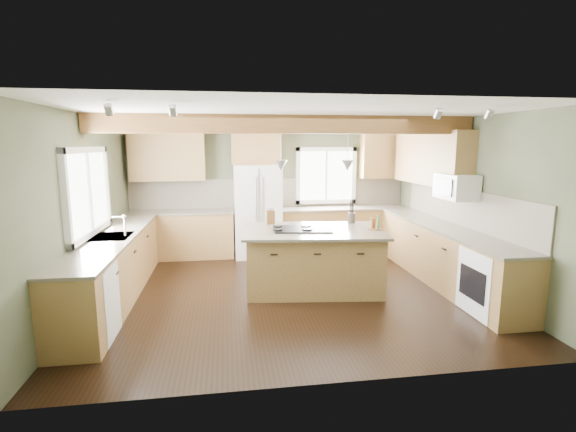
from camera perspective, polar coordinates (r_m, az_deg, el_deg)
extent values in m
plane|color=black|center=(6.40, 0.10, -10.21)|extent=(5.60, 5.60, 0.00)
plane|color=silver|center=(6.03, 0.11, 13.69)|extent=(5.60, 5.60, 0.00)
plane|color=#3F4833|center=(8.54, -2.39, 3.80)|extent=(5.60, 0.00, 5.60)
plane|color=#3F4833|center=(6.31, -25.92, 0.69)|extent=(0.00, 5.00, 5.00)
plane|color=#3F4833|center=(7.06, 23.21, 1.75)|extent=(0.00, 5.00, 5.00)
cube|color=#573619|center=(6.11, -0.01, 12.42)|extent=(5.55, 0.26, 0.26)
cube|color=#573619|center=(8.40, -2.38, 12.17)|extent=(5.55, 0.20, 0.10)
cube|color=brown|center=(8.54, -2.38, 3.19)|extent=(5.58, 0.03, 0.58)
cube|color=brown|center=(7.11, 22.85, 1.09)|extent=(0.03, 3.70, 0.58)
cube|color=brown|center=(8.38, -14.40, -2.57)|extent=(2.02, 0.60, 0.88)
cube|color=#484134|center=(8.30, -14.53, 0.53)|extent=(2.06, 0.64, 0.04)
cube|color=brown|center=(8.67, 7.71, -1.94)|extent=(2.62, 0.60, 0.88)
cube|color=#484134|center=(8.59, 7.78, 1.06)|extent=(2.66, 0.64, 0.04)
cube|color=brown|center=(6.45, -22.66, -6.73)|extent=(0.60, 3.70, 0.88)
cube|color=#484134|center=(6.34, -22.94, -2.73)|extent=(0.64, 3.74, 0.04)
cube|color=brown|center=(7.11, 20.47, -5.09)|extent=(0.60, 3.70, 0.88)
cube|color=#484134|center=(7.01, 20.69, -1.45)|extent=(0.64, 3.74, 0.04)
cube|color=brown|center=(8.35, -16.13, 7.76)|extent=(1.40, 0.35, 0.90)
cube|color=brown|center=(8.30, -4.39, 9.49)|extent=(0.96, 0.35, 0.70)
cube|color=brown|center=(7.70, 18.91, 7.48)|extent=(0.35, 2.20, 0.90)
cube|color=brown|center=(8.87, 12.79, 8.00)|extent=(0.90, 0.35, 0.90)
cube|color=white|center=(6.32, -25.79, 3.00)|extent=(0.04, 1.60, 1.05)
cube|color=white|center=(8.70, 5.20, 5.53)|extent=(1.10, 0.04, 1.00)
cube|color=#262628|center=(6.34, -22.94, -2.69)|extent=(0.50, 0.65, 0.03)
cylinder|color=#B2B2B7|center=(6.27, -21.44, -1.37)|extent=(0.02, 0.02, 0.28)
cube|color=white|center=(5.27, -26.01, -10.77)|extent=(0.60, 0.60, 0.84)
cube|color=white|center=(6.05, 26.33, -8.17)|extent=(0.60, 0.72, 0.84)
cube|color=white|center=(6.88, 22.00, 3.74)|extent=(0.40, 0.70, 0.38)
cone|color=#B2B2B7|center=(6.15, -0.96, 6.90)|extent=(0.18, 0.18, 0.16)
cone|color=#B2B2B7|center=(6.24, 8.11, 6.84)|extent=(0.18, 0.18, 0.16)
cube|color=white|center=(8.19, -4.18, 0.71)|extent=(0.90, 0.74, 1.80)
cube|color=brown|center=(6.41, 3.47, -6.07)|extent=(2.08, 1.41, 0.88)
cube|color=#484134|center=(6.30, 3.52, -2.04)|extent=(2.22, 1.55, 0.04)
cube|color=black|center=(6.28, 2.04, -1.79)|extent=(0.91, 0.66, 0.02)
cube|color=brown|center=(6.72, -2.39, -0.18)|extent=(0.13, 0.10, 0.22)
cylinder|color=#493E3A|center=(6.90, 8.66, -0.24)|extent=(0.14, 0.14, 0.16)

